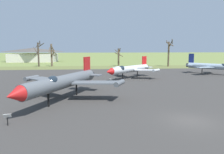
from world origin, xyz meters
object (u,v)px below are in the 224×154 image
Objects in this scene: jet_fighter_rear_center at (130,69)px; info_placard_rear_center at (110,81)px; info_placard_front_left at (7,118)px; jet_fighter_front_left at (63,82)px; jet_fighter_front_right at (214,66)px; visitor_building at (33,55)px.

jet_fighter_rear_center reaches higher than info_placard_rear_center.
jet_fighter_rear_center is (14.60, 25.95, 1.35)m from info_placard_front_left.
jet_fighter_front_left is 1.30× the size of jet_fighter_front_right.
jet_fighter_front_left is 0.70× the size of visitor_building.
jet_fighter_front_left is at bearing 67.07° from info_placard_front_left.
jet_fighter_front_left is at bearing -145.20° from jet_fighter_front_right.
info_placard_front_left is at bearing -139.54° from jet_fighter_front_right.
visitor_building is at bearing 120.63° from jet_fighter_rear_center.
visitor_building is (-23.81, 77.07, 0.84)m from jet_fighter_front_left.
visitor_building is at bearing 103.49° from info_placard_front_left.
info_placard_front_left is 0.09× the size of jet_fighter_rear_center.
info_placard_rear_center is (-25.91, -11.84, -1.33)m from jet_fighter_front_right.
info_placard_front_left is 0.05× the size of visitor_building.
info_placard_rear_center is at bearing -122.78° from jet_fighter_rear_center.
jet_fighter_front_left is 1.32× the size of jet_fighter_rear_center.
info_placard_rear_center is 73.00m from visitor_building.
jet_fighter_front_left is at bearing -121.48° from info_placard_rear_center.
jet_fighter_front_right reaches higher than jet_fighter_rear_center.
info_placard_rear_center is (-4.63, -7.19, -1.35)m from jet_fighter_rear_center.
jet_fighter_front_right is at bearing 34.80° from jet_fighter_front_left.
jet_fighter_front_right is 10.93× the size of info_placard_rear_center.
jet_fighter_rear_center is at bearing 60.64° from info_placard_front_left.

